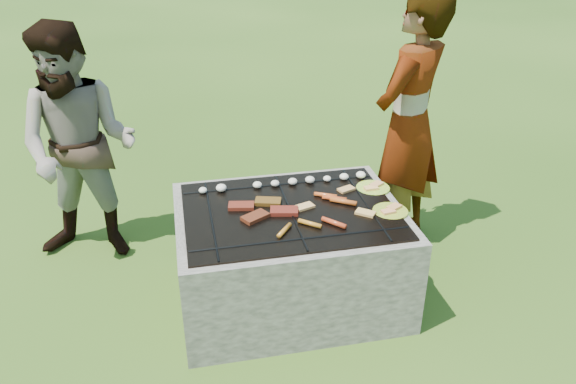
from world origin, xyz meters
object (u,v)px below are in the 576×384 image
fire_pit (290,257)px  plate_far (373,188)px  plate_near (390,211)px  bystander (80,148)px  cook (409,124)px

fire_pit → plate_far: plate_far is taller
fire_pit → plate_far: 0.67m
plate_near → bystander: bystander is taller
bystander → plate_far: bearing=-3.6°
fire_pit → bystander: bystander is taller
fire_pit → bystander: bearing=148.1°
plate_far → bystander: size_ratio=0.17×
plate_far → fire_pit: bearing=-163.5°
fire_pit → plate_far: (0.56, 0.17, 0.33)m
plate_near → fire_pit: bearing=167.1°
plate_near → bystander: (-1.77, 0.88, 0.18)m
plate_far → bystander: 1.87m
plate_far → plate_near: same height
cook → bystander: (-2.12, 0.24, -0.09)m
plate_far → bystander: bystander is taller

